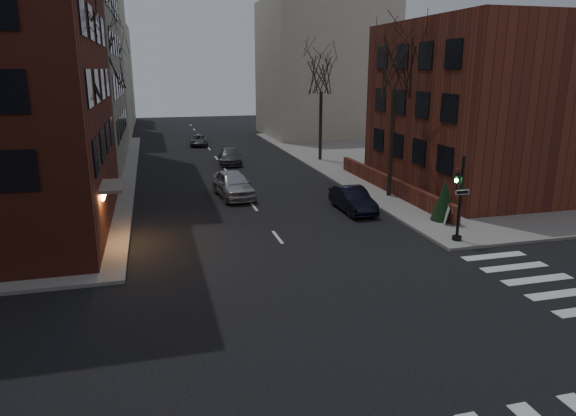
# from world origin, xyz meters

# --- Properties ---
(ground) EXTENTS (160.00, 160.00, 0.00)m
(ground) POSITION_xyz_m (0.00, 0.00, 0.00)
(ground) COLOR black
(ground) RESTS_ON ground
(sidewalk_far_right) EXTENTS (44.00, 44.00, 0.15)m
(sidewalk_far_right) POSITION_xyz_m (29.00, 30.00, 0.07)
(sidewalk_far_right) COLOR gray
(sidewalk_far_right) RESTS_ON ground
(building_right_brick) EXTENTS (12.00, 14.00, 11.00)m
(building_right_brick) POSITION_xyz_m (16.50, 19.00, 5.50)
(building_right_brick) COLOR maroon
(building_right_brick) RESTS_ON ground
(low_wall_right) EXTENTS (0.35, 16.00, 1.00)m
(low_wall_right) POSITION_xyz_m (9.30, 19.00, 0.65)
(low_wall_right) COLOR maroon
(low_wall_right) RESTS_ON sidewalk_far_right
(building_distant_la) EXTENTS (14.00, 16.00, 18.00)m
(building_distant_la) POSITION_xyz_m (-15.00, 55.00, 9.00)
(building_distant_la) COLOR beige
(building_distant_la) RESTS_ON ground
(building_distant_ra) EXTENTS (14.00, 14.00, 16.00)m
(building_distant_ra) POSITION_xyz_m (15.00, 50.00, 8.00)
(building_distant_ra) COLOR beige
(building_distant_ra) RESTS_ON ground
(building_distant_lb) EXTENTS (10.00, 12.00, 14.00)m
(building_distant_lb) POSITION_xyz_m (-13.00, 72.00, 7.00)
(building_distant_lb) COLOR beige
(building_distant_lb) RESTS_ON ground
(traffic_signal) EXTENTS (0.76, 0.44, 4.00)m
(traffic_signal) POSITION_xyz_m (7.94, 8.99, 1.91)
(traffic_signal) COLOR black
(traffic_signal) RESTS_ON sidewalk_far_right
(tree_left_a) EXTENTS (4.18, 4.18, 10.26)m
(tree_left_a) POSITION_xyz_m (-8.80, 14.00, 8.47)
(tree_left_a) COLOR #2D231C
(tree_left_a) RESTS_ON sidewalk_far_left
(tree_left_b) EXTENTS (4.40, 4.40, 10.80)m
(tree_left_b) POSITION_xyz_m (-8.80, 26.00, 8.91)
(tree_left_b) COLOR #2D231C
(tree_left_b) RESTS_ON sidewalk_far_left
(tree_left_c) EXTENTS (3.96, 3.96, 9.72)m
(tree_left_c) POSITION_xyz_m (-8.80, 40.00, 8.03)
(tree_left_c) COLOR #2D231C
(tree_left_c) RESTS_ON sidewalk_far_left
(tree_right_a) EXTENTS (3.96, 3.96, 9.72)m
(tree_right_a) POSITION_xyz_m (8.80, 18.00, 8.03)
(tree_right_a) COLOR #2D231C
(tree_right_a) RESTS_ON sidewalk_far_right
(tree_right_b) EXTENTS (3.74, 3.74, 9.18)m
(tree_right_b) POSITION_xyz_m (8.80, 32.00, 7.59)
(tree_right_b) COLOR #2D231C
(tree_right_b) RESTS_ON sidewalk_far_right
(streetlamp_near) EXTENTS (0.36, 0.36, 6.28)m
(streetlamp_near) POSITION_xyz_m (-8.20, 22.00, 4.24)
(streetlamp_near) COLOR black
(streetlamp_near) RESTS_ON sidewalk_far_left
(streetlamp_far) EXTENTS (0.36, 0.36, 6.28)m
(streetlamp_far) POSITION_xyz_m (-8.20, 42.00, 4.24)
(streetlamp_far) COLOR black
(streetlamp_far) RESTS_ON sidewalk_far_left
(parked_sedan) EXTENTS (1.52, 4.25, 1.40)m
(parked_sedan) POSITION_xyz_m (5.33, 15.53, 0.70)
(parked_sedan) COLOR black
(parked_sedan) RESTS_ON ground
(car_lane_silver) EXTENTS (2.44, 5.12, 1.69)m
(car_lane_silver) POSITION_xyz_m (-0.80, 20.70, 0.85)
(car_lane_silver) COLOR #A8A9AD
(car_lane_silver) RESTS_ON ground
(car_lane_gray) EXTENTS (2.31, 4.78, 1.34)m
(car_lane_gray) POSITION_xyz_m (0.80, 32.68, 0.67)
(car_lane_gray) COLOR #3E3E43
(car_lane_gray) RESTS_ON ground
(car_lane_far) EXTENTS (2.14, 4.14, 1.12)m
(car_lane_far) POSITION_xyz_m (-0.80, 44.47, 0.56)
(car_lane_far) COLOR #403F44
(car_lane_far) RESTS_ON ground
(sandwich_board) EXTENTS (0.62, 0.70, 0.93)m
(sandwich_board) POSITION_xyz_m (9.08, 11.41, 0.62)
(sandwich_board) COLOR silver
(sandwich_board) RESTS_ON sidewalk_far_right
(evergreen_shrub) EXTENTS (1.48, 1.48, 2.19)m
(evergreen_shrub) POSITION_xyz_m (9.16, 12.15, 1.25)
(evergreen_shrub) COLOR black
(evergreen_shrub) RESTS_ON sidewalk_far_right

